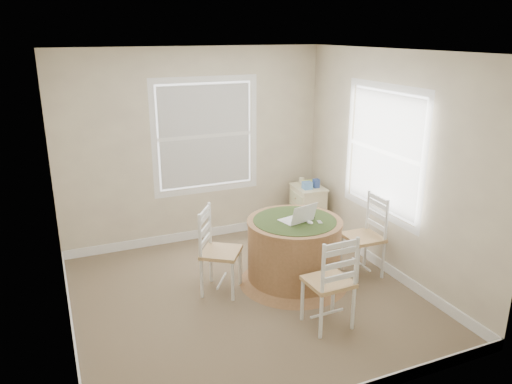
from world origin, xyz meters
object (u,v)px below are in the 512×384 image
chair_left (221,252)px  laptop (297,219)px  chair_right (363,237)px  round_table (294,249)px  corner_chest (307,210)px  chair_near (329,281)px

chair_left → laptop: laptop is taller
chair_right → chair_left: bearing=-98.0°
chair_right → round_table: bearing=-97.9°
chair_right → laptop: 0.89m
chair_right → laptop: laptop is taller
chair_left → corner_chest: 2.04m
chair_near → chair_right: same height
chair_left → chair_right: same height
round_table → chair_near: size_ratio=1.32×
chair_left → round_table: bearing=-65.1°
corner_chest → laptop: bearing=-119.8°
chair_near → chair_right: size_ratio=1.00×
round_table → laptop: 0.38m
round_table → corner_chest: 1.53m
round_table → chair_near: bearing=-81.2°
chair_left → laptop: size_ratio=2.42×
round_table → laptop: bearing=-54.7°
corner_chest → chair_left: bearing=-142.9°
round_table → chair_right: bearing=5.9°
chair_right → corner_chest: 1.40m
chair_near → corner_chest: (0.97, 2.17, -0.13)m
round_table → laptop: laptop is taller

